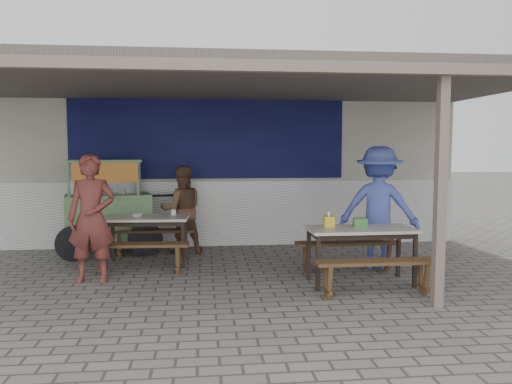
{
  "coord_description": "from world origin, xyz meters",
  "views": [
    {
      "loc": [
        -0.31,
        -6.24,
        1.8
      ],
      "look_at": [
        0.45,
        0.9,
        1.17
      ],
      "focal_mm": 35.0,
      "sensor_mm": 36.0,
      "label": 1
    }
  ],
  "objects_px": {
    "table_right": "(361,234)",
    "donation_box": "(360,223)",
    "bench_left_street": "(140,251)",
    "tissue_box": "(329,221)",
    "patron_right_table": "(379,208)",
    "bench_right_street": "(376,269)",
    "bench_right_wall": "(347,249)",
    "condiment_jar": "(174,212)",
    "vendor_cart": "(107,203)",
    "condiment_bowl": "(137,215)",
    "patron_street_side": "(92,218)",
    "patron_wall_side": "(182,210)",
    "bench_left_wall": "(153,236)",
    "table_left": "(147,222)"
  },
  "relations": [
    {
      "from": "table_right",
      "to": "donation_box",
      "type": "height_order",
      "value": "donation_box"
    },
    {
      "from": "bench_left_street",
      "to": "tissue_box",
      "type": "height_order",
      "value": "tissue_box"
    },
    {
      "from": "patron_right_table",
      "to": "bench_right_street",
      "type": "bearing_deg",
      "value": 95.46
    },
    {
      "from": "bench_right_wall",
      "to": "condiment_jar",
      "type": "bearing_deg",
      "value": 158.61
    },
    {
      "from": "vendor_cart",
      "to": "condiment_bowl",
      "type": "height_order",
      "value": "vendor_cart"
    },
    {
      "from": "tissue_box",
      "to": "condiment_bowl",
      "type": "bearing_deg",
      "value": 155.17
    },
    {
      "from": "patron_right_table",
      "to": "donation_box",
      "type": "relative_size",
      "value": 10.12
    },
    {
      "from": "patron_street_side",
      "to": "patron_wall_side",
      "type": "distance_m",
      "value": 2.08
    },
    {
      "from": "tissue_box",
      "to": "condiment_jar",
      "type": "bearing_deg",
      "value": 146.69
    },
    {
      "from": "bench_left_wall",
      "to": "donation_box",
      "type": "relative_size",
      "value": 7.67
    },
    {
      "from": "bench_right_wall",
      "to": "patron_right_table",
      "type": "height_order",
      "value": "patron_right_table"
    },
    {
      "from": "patron_wall_side",
      "to": "condiment_jar",
      "type": "relative_size",
      "value": 17.53
    },
    {
      "from": "table_right",
      "to": "patron_right_table",
      "type": "relative_size",
      "value": 0.77
    },
    {
      "from": "table_left",
      "to": "table_right",
      "type": "relative_size",
      "value": 0.93
    },
    {
      "from": "table_left",
      "to": "tissue_box",
      "type": "relative_size",
      "value": 9.45
    },
    {
      "from": "table_right",
      "to": "patron_right_table",
      "type": "bearing_deg",
      "value": 56.21
    },
    {
      "from": "bench_left_street",
      "to": "table_right",
      "type": "distance_m",
      "value": 3.11
    },
    {
      "from": "patron_right_table",
      "to": "patron_wall_side",
      "type": "bearing_deg",
      "value": 1.18
    },
    {
      "from": "bench_right_wall",
      "to": "patron_street_side",
      "type": "distance_m",
      "value": 3.61
    },
    {
      "from": "condiment_bowl",
      "to": "tissue_box",
      "type": "bearing_deg",
      "value": -24.83
    },
    {
      "from": "bench_left_street",
      "to": "condiment_jar",
      "type": "relative_size",
      "value": 16.18
    },
    {
      "from": "bench_left_street",
      "to": "donation_box",
      "type": "bearing_deg",
      "value": -10.65
    },
    {
      "from": "table_left",
      "to": "bench_left_street",
      "type": "xyz_separation_m",
      "value": [
        -0.03,
        -0.61,
        -0.33
      ]
    },
    {
      "from": "bench_left_wall",
      "to": "patron_right_table",
      "type": "relative_size",
      "value": 0.76
    },
    {
      "from": "bench_left_wall",
      "to": "vendor_cart",
      "type": "relative_size",
      "value": 0.73
    },
    {
      "from": "vendor_cart",
      "to": "bench_left_wall",
      "type": "bearing_deg",
      "value": -30.56
    },
    {
      "from": "table_right",
      "to": "bench_right_street",
      "type": "xyz_separation_m",
      "value": [
        0.0,
        -0.61,
        -0.33
      ]
    },
    {
      "from": "patron_wall_side",
      "to": "condiment_bowl",
      "type": "bearing_deg",
      "value": 41.35
    },
    {
      "from": "bench_left_street",
      "to": "vendor_cart",
      "type": "xyz_separation_m",
      "value": [
        -0.72,
        1.46,
        0.54
      ]
    },
    {
      "from": "tissue_box",
      "to": "donation_box",
      "type": "height_order",
      "value": "tissue_box"
    },
    {
      "from": "bench_right_wall",
      "to": "tissue_box",
      "type": "distance_m",
      "value": 0.76
    },
    {
      "from": "bench_left_street",
      "to": "patron_wall_side",
      "type": "xyz_separation_m",
      "value": [
        0.54,
        1.42,
        0.42
      ]
    },
    {
      "from": "bench_left_wall",
      "to": "patron_street_side",
      "type": "bearing_deg",
      "value": -109.86
    },
    {
      "from": "patron_wall_side",
      "to": "patron_right_table",
      "type": "bearing_deg",
      "value": 146.15
    },
    {
      "from": "table_left",
      "to": "tissue_box",
      "type": "bearing_deg",
      "value": -22.76
    },
    {
      "from": "table_left",
      "to": "condiment_bowl",
      "type": "bearing_deg",
      "value": 173.27
    },
    {
      "from": "patron_right_table",
      "to": "condiment_jar",
      "type": "distance_m",
      "value": 3.19
    },
    {
      "from": "bench_left_street",
      "to": "tissue_box",
      "type": "distance_m",
      "value": 2.71
    },
    {
      "from": "table_right",
      "to": "bench_right_wall",
      "type": "bearing_deg",
      "value": 90.0
    },
    {
      "from": "vendor_cart",
      "to": "tissue_box",
      "type": "height_order",
      "value": "vendor_cart"
    },
    {
      "from": "table_left",
      "to": "condiment_bowl",
      "type": "height_order",
      "value": "condiment_bowl"
    },
    {
      "from": "donation_box",
      "to": "table_right",
      "type": "bearing_deg",
      "value": -100.34
    },
    {
      "from": "bench_right_street",
      "to": "condiment_jar",
      "type": "relative_size",
      "value": 17.52
    },
    {
      "from": "vendor_cart",
      "to": "donation_box",
      "type": "distance_m",
      "value": 4.31
    },
    {
      "from": "table_left",
      "to": "vendor_cart",
      "type": "relative_size",
      "value": 0.68
    },
    {
      "from": "bench_right_street",
      "to": "condiment_jar",
      "type": "height_order",
      "value": "condiment_jar"
    },
    {
      "from": "vendor_cart",
      "to": "patron_street_side",
      "type": "xyz_separation_m",
      "value": [
        0.13,
        -1.79,
        -0.01
      ]
    },
    {
      "from": "bench_right_street",
      "to": "bench_right_wall",
      "type": "height_order",
      "value": "same"
    },
    {
      "from": "vendor_cart",
      "to": "tissue_box",
      "type": "relative_size",
      "value": 13.82
    },
    {
      "from": "patron_street_side",
      "to": "condiment_bowl",
      "type": "distance_m",
      "value": 1.08
    }
  ]
}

